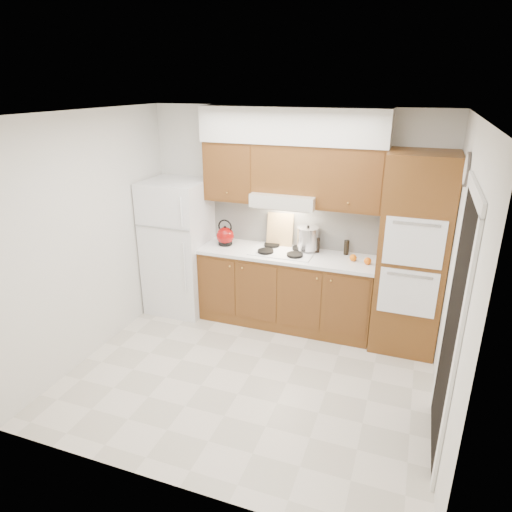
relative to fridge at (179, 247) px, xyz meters
The scene contains 26 objects.
floor 2.00m from the fridge, 39.06° to the right, with size 3.60×3.60×0.00m, color beige.
ceiling 2.51m from the fridge, 39.06° to the right, with size 3.60×3.60×0.00m, color white.
wall_back 1.52m from the fridge, 14.37° to the left, with size 3.60×0.02×2.60m, color silver.
wall_left 1.28m from the fridge, 109.11° to the right, with size 0.02×3.00×2.60m, color silver.
wall_right 3.43m from the fridge, 19.58° to the right, with size 0.02×3.00×2.60m, color silver.
fridge is the anchor object (origin of this frame).
base_cabinets 1.49m from the fridge, ahead, with size 2.11×0.60×0.90m, color brown.
countertop 1.43m from the fridge, ahead, with size 2.13×0.62×0.04m, color white.
backsplash 1.51m from the fridge, 13.56° to the left, with size 2.11×0.03×0.56m, color white.
oven_cabinet 2.86m from the fridge, ahead, with size 0.70×0.65×2.20m, color brown.
upper_cab_left 1.22m from the fridge, 15.78° to the left, with size 0.63×0.33×0.70m, color brown.
upper_cab_right 2.35m from the fridge, ahead, with size 0.73×0.33×0.70m, color brown.
range_hood 1.56m from the fridge, ahead, with size 0.75×0.45×0.15m, color silver.
upper_cab_over_hood 1.75m from the fridge, ahead, with size 0.75×0.33×0.55m, color brown.
soffit 2.11m from the fridge, ahead, with size 2.13×0.36×0.40m, color silver.
cooktop 1.38m from the fridge, ahead, with size 0.74×0.50×0.01m, color white.
doorway 3.53m from the fridge, 25.02° to the right, with size 0.02×0.90×2.10m, color black.
wall_clock 3.49m from the fridge, 10.48° to the right, with size 0.30×0.30×0.02m, color #3F3833.
kettle 0.66m from the fridge, ahead, with size 0.22×0.22×0.22m, color maroon.
cutting_board 1.34m from the fridge, 11.85° to the left, with size 0.32×0.02×0.43m, color tan.
stock_pot 1.68m from the fridge, ahead, with size 0.25×0.25×0.26m, color silver.
condiment_a 1.74m from the fridge, ahead, with size 0.06×0.06×0.20m, color black.
condiment_b 1.79m from the fridge, ahead, with size 0.06×0.06×0.18m, color black.
condiment_c 2.13m from the fridge, ahead, with size 0.06×0.06×0.18m, color black.
orange_near 2.39m from the fridge, ahead, with size 0.08×0.08×0.08m, color orange.
orange_far 2.22m from the fridge, ahead, with size 0.08×0.08×0.08m, color orange.
Camera 1 is at (1.41, -3.73, 2.85)m, focal length 32.00 mm.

